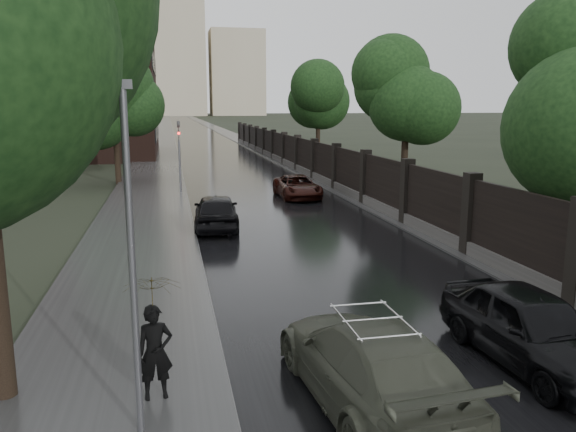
% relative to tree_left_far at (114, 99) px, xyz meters
% --- Properties ---
extents(road, '(8.00, 420.00, 0.02)m').
position_rel_tree_left_far_xyz_m(road, '(8.00, 160.00, -5.23)').
color(road, black).
rests_on(road, ground).
extents(sidewalk_left, '(4.00, 420.00, 0.16)m').
position_rel_tree_left_far_xyz_m(sidewalk_left, '(2.00, 160.00, -5.16)').
color(sidewalk_left, '#2D2D2D').
rests_on(sidewalk_left, ground).
extents(verge_right, '(3.00, 420.00, 0.08)m').
position_rel_tree_left_far_xyz_m(verge_right, '(13.50, 160.00, -5.20)').
color(verge_right, '#2D2D2D').
rests_on(verge_right, ground).
extents(fence_right, '(0.45, 75.72, 2.70)m').
position_rel_tree_left_far_xyz_m(fence_right, '(12.60, 2.01, -4.23)').
color(fence_right, '#383533').
rests_on(fence_right, ground).
extents(tree_left_far, '(4.25, 4.25, 7.39)m').
position_rel_tree_left_far_xyz_m(tree_left_far, '(0.00, 0.00, 0.00)').
color(tree_left_far, black).
rests_on(tree_left_far, ground).
extents(tree_right_b, '(4.08, 4.08, 7.01)m').
position_rel_tree_left_far_xyz_m(tree_right_b, '(15.50, -8.00, -0.29)').
color(tree_right_b, black).
rests_on(tree_right_b, ground).
extents(tree_right_c, '(4.08, 4.08, 7.01)m').
position_rel_tree_left_far_xyz_m(tree_right_c, '(15.50, 10.00, -0.29)').
color(tree_right_c, black).
rests_on(tree_right_c, ground).
extents(lamp_post, '(0.25, 0.12, 5.11)m').
position_rel_tree_left_far_xyz_m(lamp_post, '(2.60, -28.50, -2.57)').
color(lamp_post, '#59595E').
rests_on(lamp_post, ground).
extents(traffic_light, '(0.16, 0.32, 4.00)m').
position_rel_tree_left_far_xyz_m(traffic_light, '(3.70, -5.01, -2.84)').
color(traffic_light, '#59595E').
rests_on(traffic_light, ground).
extents(brick_building, '(24.00, 18.00, 20.00)m').
position_rel_tree_left_far_xyz_m(brick_building, '(-10.00, 22.00, 4.76)').
color(brick_building, black).
rests_on(brick_building, ground).
extents(stalinist_tower, '(92.00, 30.00, 159.00)m').
position_rel_tree_left_far_xyz_m(stalinist_tower, '(8.00, 270.00, 33.14)').
color(stalinist_tower, tan).
rests_on(stalinist_tower, ground).
extents(volga_sedan, '(2.37, 5.04, 1.42)m').
position_rel_tree_left_far_xyz_m(volga_sedan, '(6.20, -28.24, -4.53)').
color(volga_sedan, '#3D4134').
rests_on(volga_sedan, ground).
extents(hatchback_left, '(1.97, 4.31, 1.43)m').
position_rel_tree_left_far_xyz_m(hatchback_left, '(4.87, -14.39, -4.52)').
color(hatchback_left, black).
rests_on(hatchback_left, ground).
extents(car_right_near, '(1.95, 4.34, 1.45)m').
position_rel_tree_left_far_xyz_m(car_right_near, '(9.64, -27.45, -4.52)').
color(car_right_near, black).
rests_on(car_right_near, ground).
extents(car_right_far, '(2.02, 4.32, 1.20)m').
position_rel_tree_left_far_xyz_m(car_right_far, '(9.74, -7.46, -4.64)').
color(car_right_far, black).
rests_on(car_right_far, ground).
extents(pedestrian_umbrella, '(1.00, 1.02, 2.42)m').
position_rel_tree_left_far_xyz_m(pedestrian_umbrella, '(2.81, -27.57, -3.47)').
color(pedestrian_umbrella, black).
rests_on(pedestrian_umbrella, sidewalk_left).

